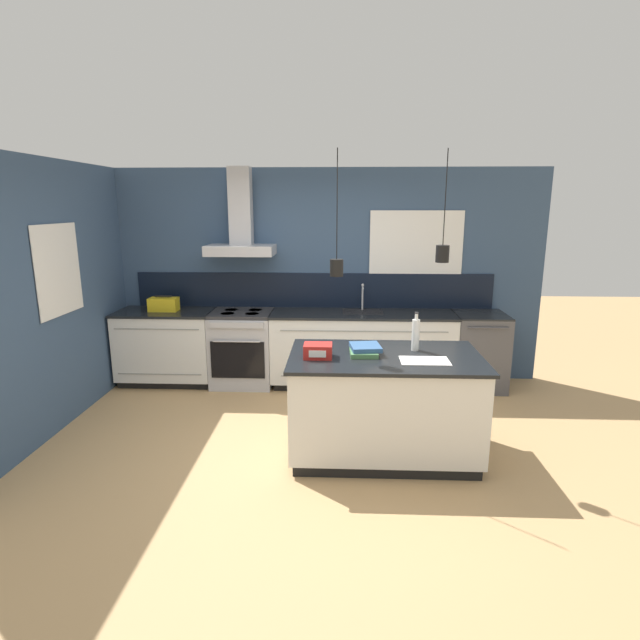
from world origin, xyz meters
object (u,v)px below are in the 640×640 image
(oven_range, at_px, (243,348))
(bottle_on_island, at_px, (416,334))
(dishwasher, at_px, (478,351))
(red_supply_box, at_px, (318,351))
(yellow_toolbox, at_px, (164,304))
(book_stack, at_px, (364,349))

(oven_range, height_order, bottle_on_island, bottle_on_island)
(dishwasher, height_order, red_supply_box, red_supply_box)
(dishwasher, height_order, bottle_on_island, bottle_on_island)
(dishwasher, distance_m, yellow_toolbox, 3.84)
(oven_range, bearing_deg, red_supply_box, -60.75)
(oven_range, bearing_deg, book_stack, -50.08)
(bottle_on_island, distance_m, red_supply_box, 0.89)
(dishwasher, distance_m, red_supply_box, 2.63)
(book_stack, xyz_separation_m, red_supply_box, (-0.40, -0.12, 0.02))
(bottle_on_island, distance_m, book_stack, 0.48)
(bottle_on_island, bearing_deg, oven_range, 140.08)
(oven_range, bearing_deg, yellow_toolbox, 179.74)
(bottle_on_island, height_order, book_stack, bottle_on_island)
(book_stack, relative_size, red_supply_box, 1.33)
(red_supply_box, distance_m, yellow_toolbox, 2.66)
(dishwasher, relative_size, book_stack, 2.89)
(bottle_on_island, distance_m, yellow_toolbox, 3.21)
(dishwasher, distance_m, bottle_on_island, 1.94)
(red_supply_box, bearing_deg, bottle_on_island, 16.27)
(red_supply_box, bearing_deg, yellow_toolbox, 137.28)
(book_stack, xyz_separation_m, yellow_toolbox, (-2.35, 1.68, 0.04))
(oven_range, distance_m, bottle_on_island, 2.49)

